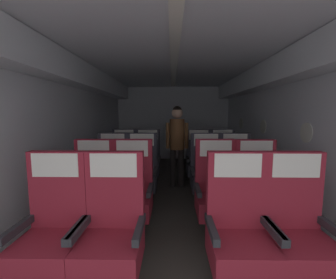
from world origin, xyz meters
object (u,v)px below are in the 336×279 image
Objects in this scene: seat_b_right_window at (216,193)px; seat_d_right_aisle at (223,161)px; seat_a_left_aisle at (112,232)px; seat_a_left_window at (53,231)px; seat_c_right_window at (206,173)px; seat_a_right_window at (239,232)px; seat_b_right_aisle at (257,194)px; seat_b_left_window at (93,193)px; seat_c_right_aisle at (236,173)px; flight_attendant at (177,138)px; seat_d_left_window at (124,161)px; seat_c_left_aisle at (142,173)px; seat_a_right_aisle at (298,232)px; seat_d_right_window at (199,161)px; seat_b_left_aisle at (132,193)px; seat_c_left_window at (112,173)px; seat_d_left_aisle at (148,161)px.

seat_b_right_window is 1.00× the size of seat_d_right_aisle.
seat_a_left_aisle is at bearing -119.46° from seat_d_right_aisle.
seat_c_right_window is at bearing 49.38° from seat_a_left_window.
seat_a_right_window is 1.00× the size of seat_b_right_aisle.
seat_b_left_window is 1.00× the size of seat_c_right_aisle.
seat_a_left_window is 2.78m from flight_attendant.
flight_attendant is at bearing -8.56° from seat_d_left_window.
seat_c_left_aisle is at bearing 62.41° from seat_b_left_window.
seat_a_right_aisle is at bearing -23.39° from seat_b_left_window.
seat_d_right_window is (-0.49, 0.88, 0.00)m from seat_c_right_aisle.
seat_a_left_aisle and seat_c_left_aisle have the same top height.
seat_d_left_window is at bearing 149.98° from seat_c_right_window.
seat_a_right_window and seat_c_right_window have the same top height.
flight_attendant reaches higher than seat_b_right_window.
seat_b_left_window is 1.00× the size of seat_b_left_aisle.
seat_c_right_window is 1.00× the size of seat_d_left_window.
seat_c_right_aisle is (1.52, 0.91, 0.00)m from seat_b_left_aisle.
seat_b_left_aisle is 0.71× the size of flight_attendant.
seat_b_left_window is 1.00× the size of seat_c_left_window.
flight_attendant reaches higher than seat_d_right_window.
seat_d_left_aisle is (0.48, 2.67, 0.00)m from seat_a_left_window.
seat_d_right_aisle is 0.49m from seat_d_right_window.
seat_a_right_aisle is 3.06m from seat_d_left_aisle.
seat_b_left_aisle is 1.03m from seat_c_left_window.
seat_a_left_window and seat_c_left_window have the same top height.
seat_a_left_aisle and seat_d_left_aisle have the same top height.
seat_d_left_window is (-0.49, 2.67, 0.00)m from seat_a_left_aisle.
seat_b_left_window is at bearing 118.67° from seat_a_left_aisle.
seat_d_right_aisle is (0.49, 1.78, 0.00)m from seat_b_right_window.
seat_d_left_aisle is (-1.04, 1.76, 0.00)m from seat_b_right_window.
seat_b_right_window is at bearing -40.62° from seat_c_left_aisle.
seat_a_right_aisle and seat_d_right_aisle have the same top height.
seat_b_right_window and seat_c_left_aisle have the same top height.
seat_c_right_window is 1.37m from seat_d_left_aisle.
seat_d_left_window is 0.71× the size of flight_attendant.
seat_a_left_window is 1.00× the size of seat_c_left_window.
seat_d_right_aisle is (2.01, 2.69, 0.00)m from seat_a_left_window.
seat_b_right_window is (1.52, 0.91, 0.00)m from seat_a_left_window.
seat_d_left_aisle is (0.47, 1.79, 0.00)m from seat_b_left_window.
seat_a_right_aisle and seat_b_right_aisle have the same top height.
seat_a_right_window is at bearing -40.19° from seat_b_left_aisle.
seat_b_right_window is at bearing 0.92° from seat_b_left_aisle.
seat_d_right_window is at bearing 30.12° from seat_c_left_window.
seat_a_left_window is at bearing -89.95° from seat_c_left_window.
seat_c_right_window and seat_d_left_aisle have the same top height.
seat_a_right_window and seat_d_left_window have the same top height.
seat_a_left_window is at bearing -179.42° from seat_a_right_aisle.
seat_c_right_window and seat_d_left_window have the same top height.
seat_b_left_window is at bearing 89.54° from seat_a_left_window.
seat_a_left_window is 2.70m from seat_c_right_aisle.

